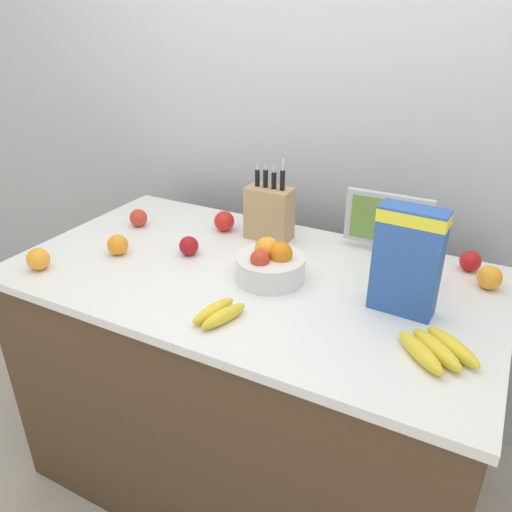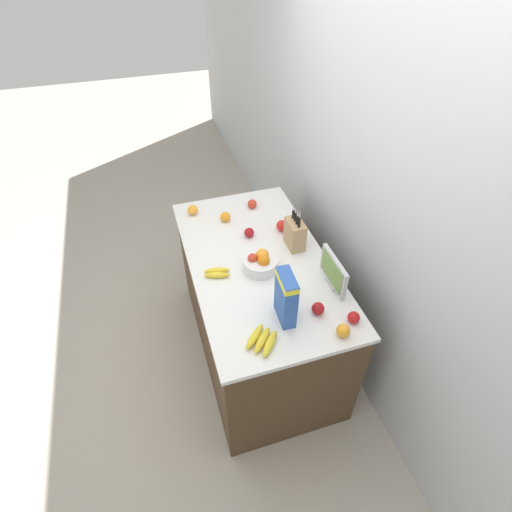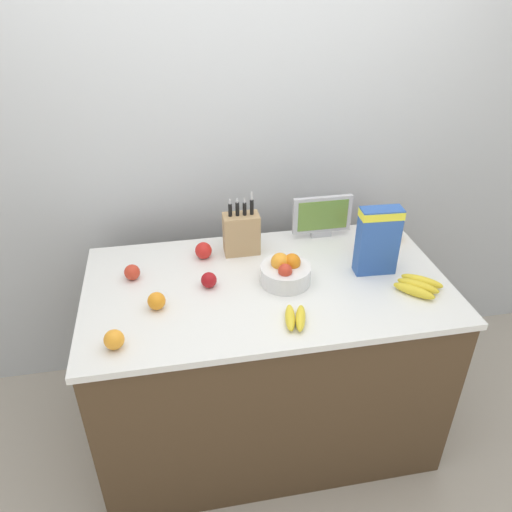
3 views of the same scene
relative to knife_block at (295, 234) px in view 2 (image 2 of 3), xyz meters
The scene contains 17 objects.
ground_plane 1.08m from the knife_block, 76.37° to the right, with size 14.00×14.00×0.00m, color #B2A899.
wall_back 0.46m from the knife_block, 79.90° to the left, with size 9.00×0.06×2.60m.
counter 0.64m from the knife_block, 76.37° to the right, with size 1.60×0.89×0.94m.
knife_block is the anchor object (origin of this frame).
small_monitor 0.43m from the knife_block, 10.36° to the left, with size 0.30×0.03×0.22m.
cereal_box 0.63m from the knife_block, 25.89° to the right, with size 0.19×0.09×0.32m.
fruit_bowl 0.33m from the knife_block, 62.86° to the right, with size 0.22×0.22×0.14m.
banana_bunch_left 0.59m from the knife_block, 77.77° to the right, with size 0.12×0.18×0.04m.
banana_bunch_right 0.84m from the knife_block, 33.17° to the right, with size 0.23×0.22×0.04m.
apple_by_knife_block 0.61m from the knife_block, ahead, with size 0.07×0.07×0.07m, color #A31419.
apple_middle 0.33m from the knife_block, 125.27° to the right, with size 0.07×0.07×0.07m, color #A31419.
apple_rear 0.54m from the knife_block, 164.68° to the right, with size 0.07×0.07×0.07m, color red.
apple_near_bananas 0.20m from the knife_block, behind, with size 0.08×0.08×0.08m, color red.
apple_front 0.72m from the knife_block, ahead, with size 0.07×0.07×0.07m, color red.
orange_front_left 0.78m from the knife_block, ahead, with size 0.08×0.08×0.08m, color orange.
orange_mid_right 0.82m from the knife_block, 133.99° to the right, with size 0.08×0.08×0.08m, color orange.
orange_front_right 0.56m from the knife_block, 137.46° to the right, with size 0.07×0.07×0.07m, color orange.
Camera 2 is at (1.84, -0.59, 2.71)m, focal length 28.00 mm.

